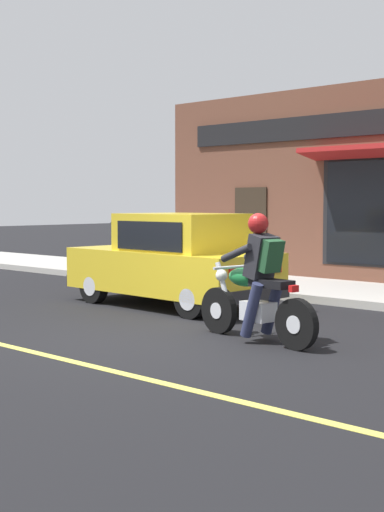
# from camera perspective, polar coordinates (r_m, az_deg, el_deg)

# --- Properties ---
(ground_plane) EXTENTS (80.00, 80.00, 0.00)m
(ground_plane) POSITION_cam_1_polar(r_m,az_deg,el_deg) (9.38, -1.66, -6.46)
(ground_plane) COLOR black
(sidewalk_curb) EXTENTS (2.60, 22.00, 0.14)m
(sidewalk_curb) POSITION_cam_1_polar(r_m,az_deg,el_deg) (15.15, 3.66, -2.08)
(sidewalk_curb) COLOR #ADAAA3
(sidewalk_curb) RESTS_ON ground
(storefront_building) EXTENTS (1.25, 10.75, 4.20)m
(storefront_building) POSITION_cam_1_polar(r_m,az_deg,el_deg) (15.05, 14.46, 5.52)
(storefront_building) COLOR brown
(storefront_building) RESTS_ON ground
(motorcycle_with_rider) EXTENTS (0.65, 2.01, 1.62)m
(motorcycle_with_rider) POSITION_cam_1_polar(r_m,az_deg,el_deg) (8.99, 5.21, -2.58)
(motorcycle_with_rider) COLOR black
(motorcycle_with_rider) RESTS_ON ground
(car_hatchback) EXTENTS (1.79, 3.84, 1.57)m
(car_hatchback) POSITION_cam_1_polar(r_m,az_deg,el_deg) (12.00, -1.48, -0.42)
(car_hatchback) COLOR black
(car_hatchback) RESTS_ON ground
(fire_hydrant) EXTENTS (0.36, 0.24, 0.88)m
(fire_hydrant) POSITION_cam_1_polar(r_m,az_deg,el_deg) (16.55, -2.62, 0.20)
(fire_hydrant) COLOR red
(fire_hydrant) RESTS_ON sidewalk_curb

